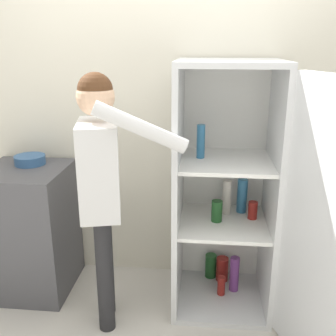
# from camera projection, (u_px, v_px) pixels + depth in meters

# --- Properties ---
(wall_back) EXTENTS (7.00, 0.06, 2.55)m
(wall_back) POSITION_uv_depth(u_px,v_px,m) (169.00, 110.00, 2.78)
(wall_back) COLOR silver
(wall_back) RESTS_ON ground_plane
(refrigerator) EXTENTS (0.91, 1.22, 1.64)m
(refrigerator) POSITION_uv_depth(u_px,v_px,m) (242.00, 198.00, 2.46)
(refrigerator) COLOR silver
(refrigerator) RESTS_ON ground_plane
(person) EXTENTS (0.68, 0.51, 1.58)m
(person) POSITION_uv_depth(u_px,v_px,m) (101.00, 173.00, 2.28)
(person) COLOR #262628
(person) RESTS_ON ground_plane
(counter) EXTENTS (0.57, 0.57, 0.91)m
(counter) POSITION_uv_depth(u_px,v_px,m) (30.00, 230.00, 2.81)
(counter) COLOR #4C4C51
(counter) RESTS_ON ground_plane
(bowl) EXTENTS (0.21, 0.21, 0.06)m
(bowl) POSITION_uv_depth(u_px,v_px,m) (30.00, 160.00, 2.76)
(bowl) COLOR #335B8E
(bowl) RESTS_ON counter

